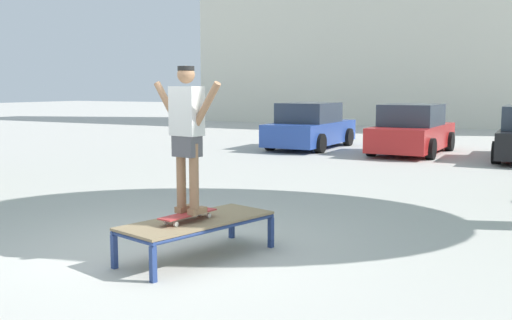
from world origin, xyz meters
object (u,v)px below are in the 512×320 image
(skate_box, at_px, (197,223))
(car_blue, at_px, (310,127))
(skateboard, at_px, (188,215))
(car_red, at_px, (412,131))
(skater, at_px, (187,129))

(skate_box, relative_size, car_blue, 0.48)
(skateboard, distance_m, car_red, 12.48)
(skateboard, relative_size, skater, 0.48)
(car_red, bearing_deg, skate_box, -88.52)
(skateboard, relative_size, car_blue, 0.20)
(skater, xyz_separation_m, car_blue, (-3.65, 12.56, -0.84))
(car_blue, distance_m, car_red, 3.37)
(skate_box, relative_size, car_red, 0.48)
(skate_box, height_order, car_blue, car_blue)
(skateboard, bearing_deg, car_red, 91.29)
(skater, distance_m, car_blue, 13.11)
(skate_box, distance_m, car_red, 12.35)
(skate_box, bearing_deg, skater, -105.28)
(skate_box, distance_m, car_blue, 12.96)
(skateboard, bearing_deg, skate_box, 74.80)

